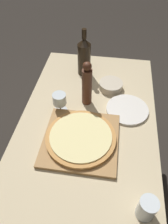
{
  "coord_description": "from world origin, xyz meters",
  "views": [
    {
      "loc": [
        0.09,
        -0.72,
        1.66
      ],
      "look_at": [
        -0.02,
        0.04,
        0.83
      ],
      "focal_mm": 35.0,
      "sensor_mm": 36.0,
      "label": 1
    }
  ],
  "objects_px": {
    "pepper_mill": "(87,85)",
    "small_bowl": "(111,85)",
    "pizza": "(81,137)",
    "wine_glass": "(60,100)",
    "wine_bottle": "(84,56)"
  },
  "relations": [
    {
      "from": "wine_glass",
      "to": "small_bowl",
      "type": "bearing_deg",
      "value": 41.52
    },
    {
      "from": "wine_glass",
      "to": "small_bowl",
      "type": "xyz_separation_m",
      "value": [
        0.26,
        0.23,
        -0.06
      ]
    },
    {
      "from": "pizza",
      "to": "pepper_mill",
      "type": "distance_m",
      "value": 0.29
    },
    {
      "from": "pizza",
      "to": "wine_glass",
      "type": "relative_size",
      "value": 2.92
    },
    {
      "from": "wine_bottle",
      "to": "pepper_mill",
      "type": "height_order",
      "value": "wine_bottle"
    },
    {
      "from": "pizza",
      "to": "wine_bottle",
      "type": "height_order",
      "value": "wine_bottle"
    },
    {
      "from": "pizza",
      "to": "wine_bottle",
      "type": "xyz_separation_m",
      "value": [
        -0.07,
        0.55,
        0.1
      ]
    },
    {
      "from": "pepper_mill",
      "to": "small_bowl",
      "type": "distance_m",
      "value": 0.22
    },
    {
      "from": "pizza",
      "to": "wine_bottle",
      "type": "relative_size",
      "value": 1.13
    },
    {
      "from": "wine_bottle",
      "to": "pepper_mill",
      "type": "distance_m",
      "value": 0.28
    },
    {
      "from": "wine_bottle",
      "to": "pepper_mill",
      "type": "bearing_deg",
      "value": -78.41
    },
    {
      "from": "pizza",
      "to": "wine_glass",
      "type": "bearing_deg",
      "value": 127.65
    },
    {
      "from": "pizza",
      "to": "wine_bottle",
      "type": "bearing_deg",
      "value": 96.8
    },
    {
      "from": "pepper_mill",
      "to": "small_bowl",
      "type": "xyz_separation_m",
      "value": [
        0.13,
        0.14,
        -0.11
      ]
    },
    {
      "from": "wine_glass",
      "to": "small_bowl",
      "type": "height_order",
      "value": "wine_glass"
    }
  ]
}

